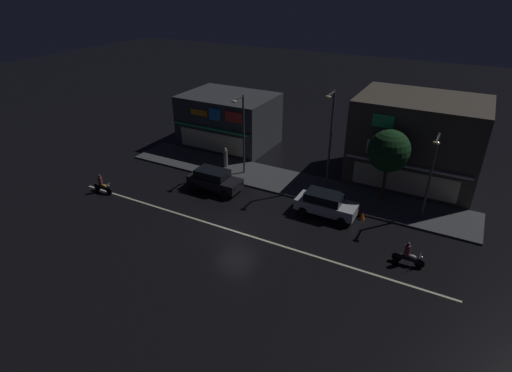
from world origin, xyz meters
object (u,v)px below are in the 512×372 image
pedestrian_on_sidewalk (226,158)px  motorcycle_lead (408,255)px  streetlamp_west (242,129)px  streetlamp_east (432,169)px  streetlamp_mid (330,133)px  motorcycle_following (102,185)px  parked_car_near_kerb (214,180)px  parked_car_trailing (326,204)px  traffic_cone (362,216)px

pedestrian_on_sidewalk → motorcycle_lead: size_ratio=0.93×
streetlamp_west → streetlamp_east: 14.61m
streetlamp_west → streetlamp_mid: 7.19m
streetlamp_mid → motorcycle_following: size_ratio=4.10×
parked_car_near_kerb → parked_car_trailing: bearing=-176.3°
parked_car_trailing → motorcycle_following: (-16.60, -5.19, -0.24)m
parked_car_near_kerb → pedestrian_on_sidewalk: bearing=-70.4°
streetlamp_mid → streetlamp_west: bearing=-172.0°
parked_car_near_kerb → traffic_cone: 11.70m
parked_car_trailing → motorcycle_lead: parked_car_trailing is taller
parked_car_near_kerb → motorcycle_following: bearing=31.5°
streetlamp_east → traffic_cone: size_ratio=11.12×
streetlamp_west → parked_car_near_kerb: 4.77m
streetlamp_east → parked_car_trailing: size_ratio=1.42×
traffic_cone → streetlamp_west: bearing=168.7°
pedestrian_on_sidewalk → motorcycle_following: pedestrian_on_sidewalk is taller
motorcycle_lead → motorcycle_following: bearing=-173.3°
streetlamp_west → motorcycle_lead: size_ratio=3.56×
streetlamp_mid → motorcycle_following: (-15.27, -9.00, -4.05)m
streetlamp_west → parked_car_trailing: (8.43, -2.81, -3.28)m
traffic_cone → motorcycle_following: bearing=-163.1°
streetlamp_mid → pedestrian_on_sidewalk: size_ratio=4.39×
motorcycle_lead → traffic_cone: 5.24m
streetlamp_mid → parked_car_trailing: streetlamp_mid is taller
streetlamp_mid → pedestrian_on_sidewalk: (-9.14, -0.50, -3.72)m
parked_car_trailing → motorcycle_lead: (6.23, -3.08, -0.24)m
parked_car_near_kerb → motorcycle_following: (-7.52, -4.60, -0.24)m
streetlamp_west → motorcycle_lead: bearing=-21.9°
streetlamp_west → pedestrian_on_sidewalk: (-2.04, 0.51, -3.19)m
parked_car_near_kerb → motorcycle_lead: size_ratio=2.26×
streetlamp_east → motorcycle_following: streetlamp_east is taller
parked_car_near_kerb → motorcycle_lead: (15.31, -2.50, -0.24)m
streetlamp_west → streetlamp_mid: (7.10, 1.00, 0.54)m
streetlamp_mid → parked_car_trailing: (1.33, -3.81, -3.82)m
streetlamp_west → parked_car_trailing: streetlamp_west is taller
streetlamp_mid → parked_car_near_kerb: size_ratio=1.81×
parked_car_near_kerb → motorcycle_following: parked_car_near_kerb is taller
streetlamp_east → pedestrian_on_sidewalk: (-16.64, 0.54, -2.85)m
parked_car_trailing → motorcycle_lead: bearing=-26.3°
parked_car_near_kerb → motorcycle_lead: bearing=170.7°
streetlamp_mid → motorcycle_lead: bearing=-42.4°
motorcycle_following → streetlamp_mid: bearing=-147.5°
parked_car_trailing → motorcycle_following: bearing=-162.6°
motorcycle_following → traffic_cone: (19.14, 5.81, -0.36)m
streetlamp_east → traffic_cone: (-3.63, -2.16, -3.54)m
streetlamp_east → traffic_cone: bearing=-149.3°
pedestrian_on_sidewalk → traffic_cone: size_ratio=3.22×
parked_car_trailing → streetlamp_west: bearing=161.6°
parked_car_trailing → motorcycle_lead: 6.95m
streetlamp_west → traffic_cone: size_ratio=12.29×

